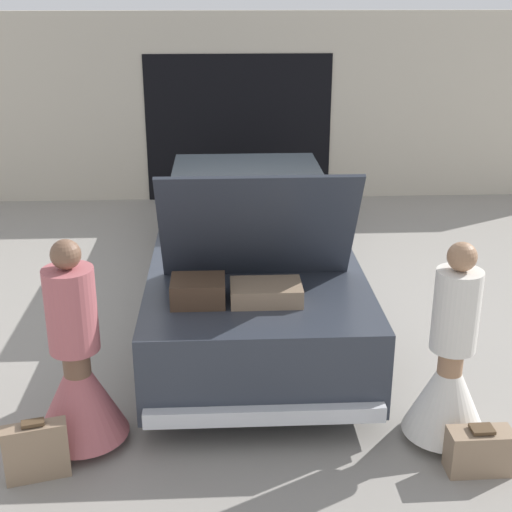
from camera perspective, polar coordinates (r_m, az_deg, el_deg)
name	(u,v)px	position (r m, az deg, el deg)	size (l,w,h in m)	color
ground_plane	(249,295)	(7.73, -0.56, -3.12)	(40.00, 40.00, 0.00)	gray
garage_wall_back	(238,109)	(11.00, -1.43, 11.71)	(12.00, 0.14, 2.80)	beige
car	(249,242)	(7.52, -0.59, 1.10)	(1.86, 5.48, 1.85)	#2D333D
person_left	(78,375)	(5.28, -14.06, -9.23)	(0.67, 0.67, 1.58)	brown
person_right	(449,374)	(5.34, 15.20, -9.07)	(0.61, 0.61, 1.54)	#997051
suitcase_beside_left_person	(36,451)	(5.19, -17.16, -14.69)	(0.44, 0.23, 0.44)	#8C7259
suitcase_beside_right_person	(479,451)	(5.28, 17.42, -14.65)	(0.44, 0.20, 0.35)	#8C7259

